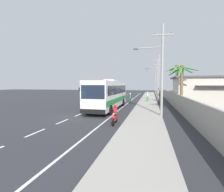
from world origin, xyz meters
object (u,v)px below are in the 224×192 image
at_px(coach_bus_foreground, 109,94).
at_px(utility_pole_mid, 158,77).
at_px(motorcycle_trailing, 115,116).
at_px(pedestrian_near_kerb, 148,96).
at_px(utility_pole_distant, 155,78).
at_px(palm_second, 177,77).
at_px(utility_pole_nearest, 161,68).
at_px(palm_nearest, 182,79).
at_px(motorcycle_beside_bus, 130,99).
at_px(utility_pole_far, 157,77).

relative_size(coach_bus_foreground, utility_pole_mid, 1.41).
distance_m(motorcycle_trailing, pedestrian_near_kerb, 18.17).
height_order(pedestrian_near_kerb, utility_pole_distant, utility_pole_distant).
xyz_separation_m(utility_pole_mid, palm_second, (2.55, -4.21, -0.15)).
bearing_deg(utility_pole_nearest, palm_nearest, 55.64).
height_order(coach_bus_foreground, utility_pole_mid, utility_pole_mid).
height_order(utility_pole_distant, palm_second, utility_pole_distant).
height_order(pedestrian_near_kerb, palm_nearest, palm_nearest).
bearing_deg(motorcycle_beside_bus, utility_pole_distant, 81.00).
xyz_separation_m(palm_nearest, palm_second, (0.32, 6.51, 0.51)).
relative_size(motorcycle_beside_bus, utility_pole_mid, 0.23).
bearing_deg(utility_pole_far, utility_pole_distant, 90.36).
bearing_deg(utility_pole_distant, palm_nearest, -87.00).
bearing_deg(palm_second, motorcycle_trailing, -114.76).
xyz_separation_m(utility_pole_nearest, utility_pole_mid, (0.28, 14.38, -0.27)).
height_order(pedestrian_near_kerb, utility_pole_nearest, utility_pole_nearest).
distance_m(motorcycle_beside_bus, utility_pole_distant, 31.42).
height_order(motorcycle_trailing, utility_pole_mid, utility_pole_mid).
height_order(utility_pole_mid, utility_pole_distant, utility_pole_distant).
bearing_deg(palm_nearest, pedestrian_near_kerb, 111.11).
height_order(palm_nearest, palm_second, palm_second).
bearing_deg(utility_pole_mid, utility_pole_nearest, -91.11).
bearing_deg(palm_nearest, palm_second, 87.15).
xyz_separation_m(coach_bus_foreground, motorcycle_beside_bus, (1.77, 8.53, -1.32)).
bearing_deg(pedestrian_near_kerb, coach_bus_foreground, 156.61).
height_order(utility_pole_mid, palm_nearest, utility_pole_mid).
xyz_separation_m(coach_bus_foreground, motorcycle_trailing, (2.49, -7.93, -1.36)).
xyz_separation_m(motorcycle_trailing, utility_pole_nearest, (3.70, 3.99, 4.13)).
bearing_deg(coach_bus_foreground, utility_pole_nearest, -32.46).
bearing_deg(palm_nearest, motorcycle_trailing, -129.06).
xyz_separation_m(motorcycle_trailing, utility_pole_mid, (3.98, 18.37, 3.86)).
bearing_deg(utility_pole_mid, utility_pole_distant, 89.69).
xyz_separation_m(motorcycle_beside_bus, palm_nearest, (6.93, -8.81, 3.15)).
relative_size(palm_nearest, palm_second, 0.88).
bearing_deg(utility_pole_distant, utility_pole_nearest, -90.58).
xyz_separation_m(coach_bus_foreground, utility_pole_mid, (6.47, 10.44, 2.50)).
xyz_separation_m(motorcycle_trailing, palm_nearest, (6.20, 7.65, 3.20)).
relative_size(utility_pole_nearest, utility_pole_far, 0.93).
xyz_separation_m(utility_pole_far, palm_nearest, (1.98, -25.11, -1.30)).
relative_size(coach_bus_foreground, motorcycle_trailing, 6.04).
xyz_separation_m(pedestrian_near_kerb, utility_pole_nearest, (1.51, -14.04, 3.69)).
relative_size(utility_pole_nearest, utility_pole_distant, 0.88).
xyz_separation_m(motorcycle_beside_bus, utility_pole_mid, (4.70, 1.92, 3.81)).
bearing_deg(utility_pole_far, motorcycle_beside_bus, -106.89).
bearing_deg(motorcycle_trailing, motorcycle_beside_bus, 92.52).
bearing_deg(motorcycle_trailing, pedestrian_near_kerb, 83.05).
bearing_deg(motorcycle_beside_bus, utility_pole_mid, 22.17).
height_order(motorcycle_trailing, utility_pole_nearest, utility_pole_nearest).
bearing_deg(palm_nearest, motorcycle_beside_bus, 128.19).
distance_m(motorcycle_beside_bus, utility_pole_nearest, 13.85).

